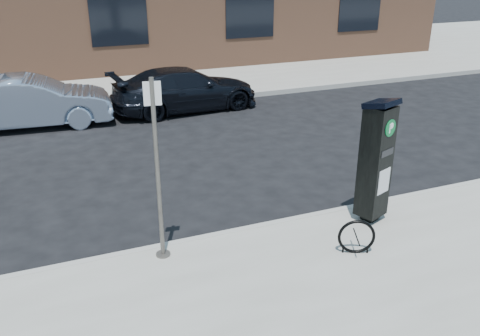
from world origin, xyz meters
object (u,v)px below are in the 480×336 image
car_dark (185,89)px  bike_rack (356,237)px  car_silver (31,102)px  parking_kiosk (376,160)px  sign_pole (158,173)px

car_dark → bike_rack: bearing=175.6°
bike_rack → car_silver: bearing=139.6°
parking_kiosk → car_silver: size_ratio=0.51×
parking_kiosk → sign_pole: bearing=155.7°
sign_pole → bike_rack: (2.65, -1.01, -1.04)m
sign_pole → bike_rack: sign_pole is taller
sign_pole → parking_kiosk: bearing=4.8°
parking_kiosk → bike_rack: size_ratio=3.79×
sign_pole → bike_rack: bearing=-12.4°
parking_kiosk → car_dark: parking_kiosk is taller
car_silver → bike_rack: bearing=-149.2°
bike_rack → car_silver: car_silver is taller
parking_kiosk → car_dark: 7.99m
parking_kiosk → car_dark: bearing=75.3°
sign_pole → car_dark: 8.18m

